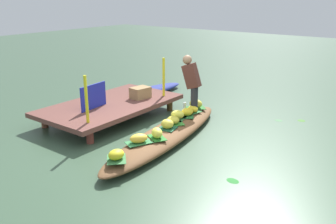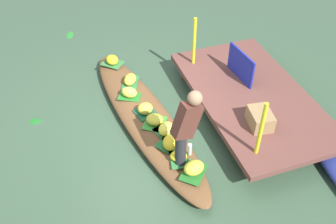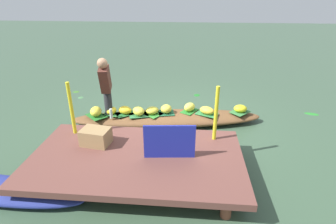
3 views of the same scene
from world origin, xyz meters
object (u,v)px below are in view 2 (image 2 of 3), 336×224
banana_bunch_7 (129,92)px  banana_bunch_0 (145,108)px  vendor_boat (145,118)px  banana_bunch_1 (130,79)px  banana_bunch_6 (166,129)px  water_bottle (190,149)px  banana_bunch_3 (112,60)px  banana_bunch_2 (194,168)px  banana_bunch_4 (170,143)px  vendor_person (186,126)px  banana_bunch_8 (179,156)px  market_banner (241,65)px  banana_bunch_5 (155,120)px  produce_crate (260,119)px

banana_bunch_7 → banana_bunch_0: bearing=15.1°
vendor_boat → banana_bunch_1: bearing=173.9°
banana_bunch_7 → banana_bunch_6: bearing=15.9°
water_bottle → banana_bunch_1: bearing=-169.3°
banana_bunch_3 → banana_bunch_1: bearing=12.6°
banana_bunch_2 → banana_bunch_4: (-0.58, -0.15, -0.02)m
vendor_boat → vendor_person: size_ratio=3.27×
vendor_boat → banana_bunch_6: 0.64m
banana_bunch_6 → banana_bunch_8: 0.58m
banana_bunch_3 → market_banner: market_banner is taller
banana_bunch_0 → banana_bunch_5: size_ratio=0.89×
banana_bunch_2 → banana_bunch_6: banana_bunch_2 is taller
banana_bunch_5 → market_banner: market_banner is taller
produce_crate → vendor_person: bearing=-81.5°
banana_bunch_2 → banana_bunch_7: banana_bunch_2 is taller
banana_bunch_5 → water_bottle: bearing=18.9°
banana_bunch_2 → banana_bunch_6: 0.88m
banana_bunch_1 → banana_bunch_7: (0.37, -0.11, 0.01)m
vendor_person → produce_crate: (-0.20, 1.31, -0.45)m
banana_bunch_8 → market_banner: bearing=129.2°
banana_bunch_1 → vendor_person: 2.16m
banana_bunch_5 → market_banner: 1.85m
vendor_boat → produce_crate: produce_crate is taller
banana_bunch_5 → produce_crate: bearing=64.6°
banana_bunch_0 → banana_bunch_7: size_ratio=0.91×
water_bottle → produce_crate: (-0.11, 1.20, 0.15)m
banana_bunch_7 → produce_crate: 2.25m
banana_bunch_5 → market_banner: (-0.51, 1.76, 0.31)m
banana_bunch_6 → banana_bunch_5: bearing=-161.1°
banana_bunch_8 → water_bottle: size_ratio=1.22×
banana_bunch_3 → banana_bunch_6: size_ratio=1.00×
vendor_person → banana_bunch_6: bearing=-173.6°
vendor_boat → banana_bunch_7: size_ratio=14.69×
banana_bunch_6 → vendor_person: size_ratio=0.22×
banana_bunch_0 → water_bottle: bearing=17.7°
banana_bunch_1 → vendor_person: bearing=7.1°
produce_crate → banana_bunch_1: bearing=-139.7°
banana_bunch_4 → banana_bunch_8: 0.28m
banana_bunch_8 → water_bottle: water_bottle is taller
banana_bunch_2 → produce_crate: size_ratio=0.69×
banana_bunch_3 → vendor_person: (2.77, 0.42, 0.62)m
vendor_boat → vendor_person: bearing=3.4°
banana_bunch_8 → banana_bunch_5: bearing=-174.3°
banana_bunch_3 → water_bottle: (2.68, 0.53, 0.02)m
water_bottle → produce_crate: produce_crate is taller
banana_bunch_4 → banana_bunch_1: bearing=-175.2°
vendor_boat → banana_bunch_7: bearing=-171.5°
banana_bunch_0 → banana_bunch_3: 1.59m
banana_bunch_4 → banana_bunch_5: size_ratio=1.01×
banana_bunch_2 → banana_bunch_3: banana_bunch_2 is taller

